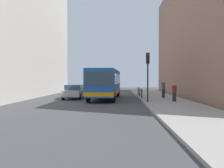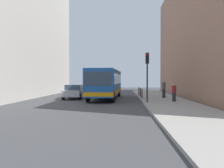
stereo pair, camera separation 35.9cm
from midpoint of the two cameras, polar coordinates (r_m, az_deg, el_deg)
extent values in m
plane|color=#424244|center=(23.38, -1.66, -3.95)|extent=(80.00, 80.00, 0.00)
cube|color=#9E9991|center=(23.67, 11.54, -3.73)|extent=(4.40, 40.00, 0.15)
cube|color=#BCB7AD|center=(30.88, -23.64, 13.44)|extent=(7.00, 32.00, 17.42)
cube|color=#936B56|center=(29.52, 22.20, 11.14)|extent=(7.00, 32.00, 14.50)
cube|color=#19519E|center=(25.82, -1.93, 0.41)|extent=(3.04, 11.11, 2.50)
cube|color=orange|center=(25.85, -1.92, -1.69)|extent=(3.06, 11.13, 0.36)
cube|color=#2D3D4C|center=(20.38, -3.69, 1.22)|extent=(2.26, 0.17, 1.20)
cube|color=#2D3D4C|center=(26.32, -1.80, 1.19)|extent=(2.98, 9.51, 1.00)
cylinder|color=black|center=(21.88, -0.15, -2.98)|extent=(0.33, 1.01, 1.00)
cylinder|color=black|center=(22.18, -5.98, -2.93)|extent=(0.33, 1.01, 1.00)
cylinder|color=black|center=(29.65, 1.11, -1.92)|extent=(0.33, 1.01, 1.00)
cylinder|color=black|center=(29.87, -3.22, -1.90)|extent=(0.33, 1.01, 1.00)
cube|color=#A5A8AD|center=(26.28, -9.16, -2.01)|extent=(1.85, 4.42, 0.64)
cube|color=#2D3D4C|center=(26.40, -9.11, -0.74)|extent=(1.63, 2.48, 0.52)
cylinder|color=black|center=(24.69, -7.91, -2.95)|extent=(0.23, 0.64, 0.64)
cylinder|color=black|center=(25.00, -11.63, -2.91)|extent=(0.23, 0.64, 0.64)
cylinder|color=black|center=(27.65, -6.93, -2.52)|extent=(0.23, 0.64, 0.64)
cylinder|color=black|center=(27.92, -10.27, -2.49)|extent=(0.23, 0.64, 0.64)
cylinder|color=black|center=(20.68, 7.75, 0.25)|extent=(0.12, 0.12, 3.20)
cube|color=black|center=(20.76, 7.77, 5.91)|extent=(0.28, 0.24, 0.90)
sphere|color=red|center=(20.65, 7.81, 6.72)|extent=(0.16, 0.16, 0.16)
sphere|color=black|center=(20.63, 7.81, 5.94)|extent=(0.16, 0.16, 0.16)
sphere|color=black|center=(20.60, 7.80, 5.17)|extent=(0.16, 0.16, 0.16)
cylinder|color=black|center=(24.99, 6.50, -2.19)|extent=(0.11, 0.11, 0.95)
cylinder|color=black|center=(27.50, 6.07, -1.90)|extent=(0.11, 0.11, 0.95)
cylinder|color=black|center=(30.00, 5.71, -1.65)|extent=(0.11, 0.11, 0.95)
cylinder|color=#26262D|center=(21.88, 13.71, -2.92)|extent=(0.32, 0.32, 0.77)
cylinder|color=maroon|center=(21.85, 13.72, -1.14)|extent=(0.38, 0.38, 0.59)
sphere|color=tan|center=(21.83, 13.72, -0.08)|extent=(0.21, 0.21, 0.21)
cylinder|color=#26262D|center=(26.08, 11.39, -2.15)|extent=(0.32, 0.32, 0.88)
cylinder|color=#4C4C51|center=(26.04, 11.40, -0.44)|extent=(0.38, 0.38, 0.68)
sphere|color=beige|center=(26.04, 11.40, 0.57)|extent=(0.24, 0.24, 0.24)
camera|label=1|loc=(0.18, -90.43, -0.01)|focal=39.61mm
camera|label=2|loc=(0.18, 89.57, 0.01)|focal=39.61mm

